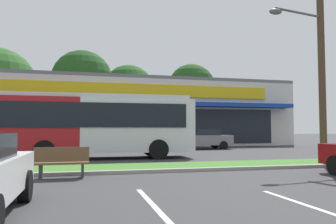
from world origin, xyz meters
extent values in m
cube|color=#427A2D|center=(0.00, 14.00, 0.06)|extent=(56.00, 2.20, 0.12)
cube|color=#99968C|center=(0.00, 12.78, 0.06)|extent=(56.00, 0.24, 0.12)
cube|color=silver|center=(-3.77, 7.30, 0.00)|extent=(0.12, 4.80, 0.01)
cube|color=beige|center=(-0.98, 37.07, 3.01)|extent=(31.56, 13.95, 6.02)
cube|color=black|center=(-0.98, 30.06, 1.80)|extent=(26.51, 0.08, 3.13)
cube|color=#14389E|center=(-0.98, 29.40, 3.73)|extent=(29.66, 1.40, 0.35)
cube|color=gold|center=(-0.98, 30.02, 4.93)|extent=(25.25, 0.16, 1.08)
cube|color=slate|center=(-0.98, 37.07, 6.17)|extent=(31.56, 13.95, 0.30)
cylinder|color=#473323|center=(-5.33, 42.92, 2.33)|extent=(0.44, 0.44, 4.66)
sphere|color=#1E4719|center=(-5.33, 42.92, 7.42)|extent=(7.35, 7.35, 7.35)
cylinder|color=#473323|center=(0.65, 45.67, 2.03)|extent=(0.44, 0.44, 4.07)
sphere|color=#23511E|center=(0.65, 45.67, 6.67)|extent=(6.94, 6.94, 6.94)
cylinder|color=#473323|center=(9.13, 44.69, 2.38)|extent=(0.44, 0.44, 4.75)
sphere|color=#1E4719|center=(9.13, 44.69, 7.21)|extent=(6.54, 6.54, 6.54)
cylinder|color=#4C3826|center=(5.11, 14.06, 4.53)|extent=(0.30, 0.30, 9.05)
cylinder|color=#59595B|center=(3.83, 13.82, 6.52)|extent=(2.57, 0.57, 0.10)
ellipsoid|color=#59595B|center=(2.56, 13.58, 6.37)|extent=(0.56, 0.32, 0.24)
cube|color=#AD191E|center=(-8.71, 19.18, 1.70)|extent=(7.02, 2.75, 2.70)
cube|color=silver|center=(-2.39, 19.00, 1.70)|extent=(5.76, 2.71, 2.70)
cube|color=silver|center=(-5.86, 19.10, 3.15)|extent=(12.20, 2.64, 0.20)
cube|color=black|center=(-5.90, 17.80, 2.19)|extent=(11.63, 0.39, 1.19)
cube|color=black|center=(0.49, 18.92, 2.02)|extent=(0.12, 2.17, 1.51)
cylinder|color=black|center=(-1.40, 20.15, 0.50)|extent=(1.01, 0.33, 1.00)
cylinder|color=black|center=(-1.47, 17.80, 0.50)|extent=(1.01, 0.33, 1.00)
cylinder|color=black|center=(-6.78, 20.30, 0.50)|extent=(1.01, 0.33, 1.00)
cylinder|color=black|center=(-6.84, 17.95, 0.50)|extent=(1.01, 0.33, 1.00)
cube|color=brown|center=(-5.72, 12.23, 0.45)|extent=(1.60, 0.45, 0.06)
cube|color=brown|center=(-5.72, 12.04, 0.73)|extent=(1.60, 0.06, 0.44)
cube|color=#333338|center=(-5.12, 12.23, 0.23)|extent=(0.08, 0.36, 0.45)
cube|color=#333338|center=(-6.33, 12.23, 0.23)|extent=(0.08, 0.36, 0.45)
cube|color=slate|center=(3.84, 25.91, 0.69)|extent=(4.35, 1.80, 0.75)
cube|color=black|center=(4.06, 25.91, 1.30)|extent=(1.96, 1.58, 0.46)
cylinder|color=black|center=(2.49, 25.05, 0.32)|extent=(0.64, 0.22, 0.64)
cylinder|color=black|center=(2.49, 26.76, 0.32)|extent=(0.64, 0.22, 0.64)
cylinder|color=black|center=(5.19, 25.05, 0.32)|extent=(0.64, 0.22, 0.64)
cylinder|color=black|center=(5.19, 26.76, 0.32)|extent=(0.64, 0.22, 0.64)
cylinder|color=black|center=(-9.34, 24.46, 0.32)|extent=(0.64, 0.22, 0.64)
cylinder|color=black|center=(-9.34, 26.23, 0.32)|extent=(0.64, 0.22, 0.64)
cylinder|color=black|center=(-6.24, 8.87, 0.32)|extent=(0.22, 0.64, 0.64)
cylinder|color=black|center=(2.82, 10.69, 0.32)|extent=(0.22, 0.64, 0.64)
camera|label=1|loc=(-5.11, 1.49, 1.46)|focal=35.76mm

